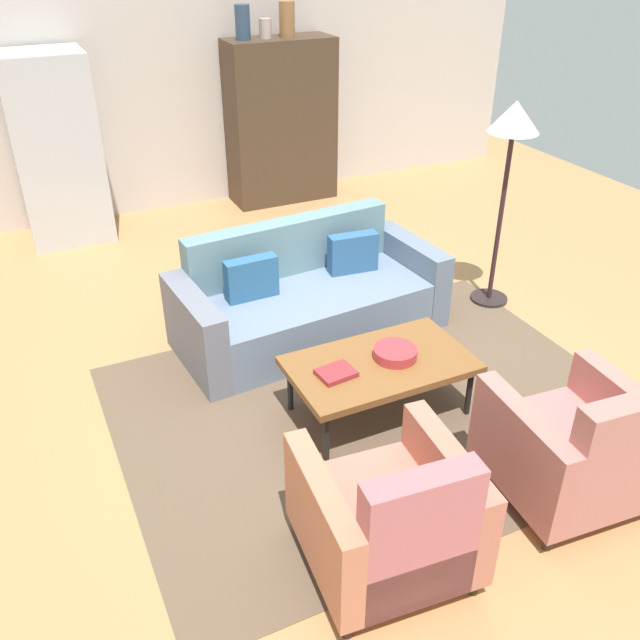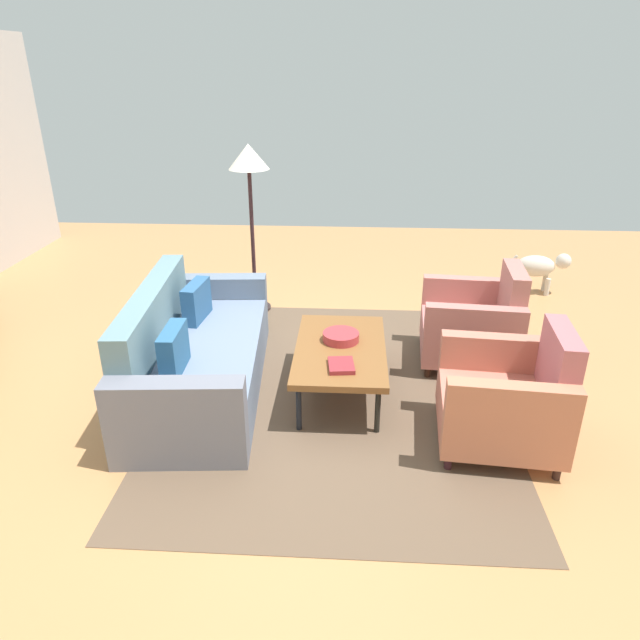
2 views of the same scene
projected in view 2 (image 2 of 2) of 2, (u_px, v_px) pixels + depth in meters
ground_plane at (280, 390)px, 4.62m from camera, size 10.20×10.20×0.00m
area_rug at (334, 391)px, 4.60m from camera, size 3.40×2.60×0.01m
couch at (192, 357)px, 4.54m from camera, size 2.16×1.06×0.86m
coffee_table at (340, 351)px, 4.44m from camera, size 1.20×0.70×0.41m
armchair_left at (511, 401)px, 3.84m from camera, size 0.87×0.87×0.88m
armchair_right at (477, 326)px, 4.93m from camera, size 0.86×0.86×0.88m
fruit_bowl at (341, 337)px, 4.51m from camera, size 0.29×0.29×0.07m
book_stack at (341, 366)px, 4.12m from camera, size 0.25×0.21×0.03m
floor_lamp at (249, 173)px, 5.57m from camera, size 0.40×0.40×1.72m
dog at (539, 267)px, 6.47m from camera, size 0.28×0.71×0.48m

